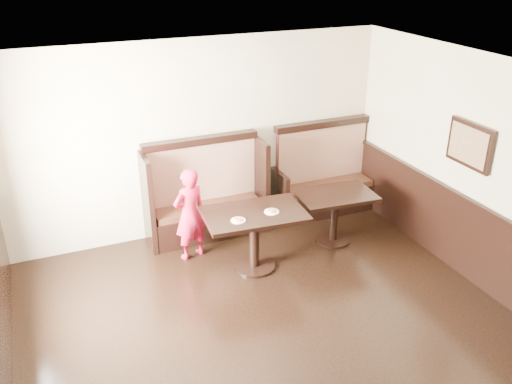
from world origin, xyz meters
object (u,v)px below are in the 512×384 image
booth_main (205,201)px  table_main (254,225)px  booth_neighbor (324,182)px  table_neighbor (335,206)px  child (190,214)px

booth_main → table_main: bearing=-75.6°
booth_main → booth_neighbor: size_ratio=1.06×
table_neighbor → child: size_ratio=0.87×
child → table_neighbor: bearing=152.3°
booth_main → table_neighbor: booth_main is taller
booth_main → booth_neighbor: same height
booth_main → booth_neighbor: (1.95, -0.00, -0.05)m
table_main → child: 0.90m
table_neighbor → table_main: bearing=-166.4°
child → booth_neighbor: bearing=176.0°
table_main → table_neighbor: (1.31, 0.21, -0.07)m
booth_neighbor → table_main: bearing=-145.7°
booth_main → table_neighbor: (1.60, -0.92, 0.03)m
booth_main → table_neighbor: 1.85m
table_neighbor → booth_neighbor: bearing=74.0°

